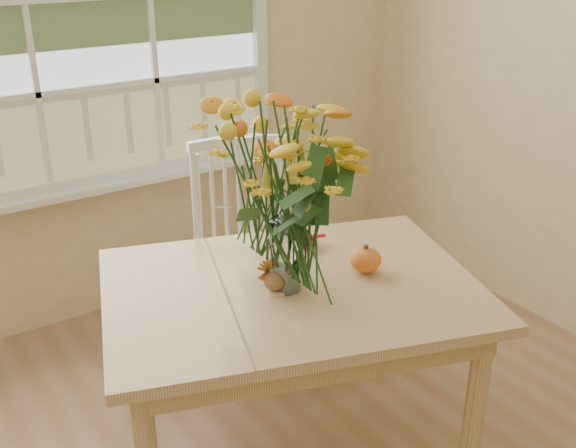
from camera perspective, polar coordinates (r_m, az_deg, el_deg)
wall_back at (r=3.16m, az=-21.13°, el=13.85°), size 4.00×0.02×2.70m
window at (r=3.10m, az=-21.46°, el=17.06°), size 2.42×0.12×1.74m
dining_table at (r=2.38m, az=0.27°, el=-7.03°), size 1.50×1.27×0.68m
windsor_chair at (r=3.04m, az=-3.74°, el=-1.13°), size 0.55×0.54×0.95m
flower_vase at (r=2.15m, az=-0.24°, el=3.30°), size 0.52×0.52×0.62m
pumpkin at (r=2.41m, az=6.57°, el=-3.12°), size 0.11×0.11×0.09m
turkey_figurine at (r=2.26m, az=-0.97°, el=-4.76°), size 0.10×0.08×0.12m
dark_gourd at (r=2.58m, az=1.23°, el=-1.27°), size 0.12×0.08×0.07m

